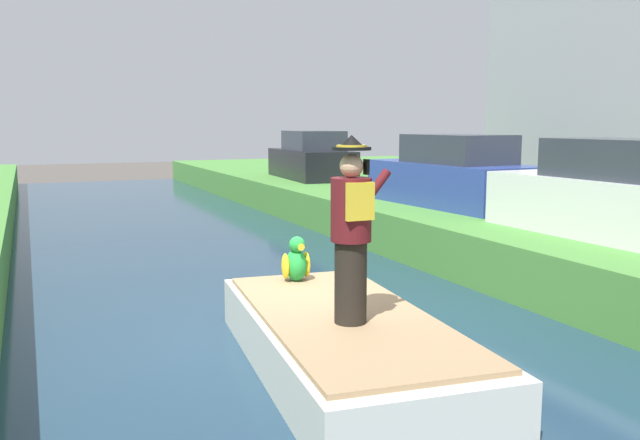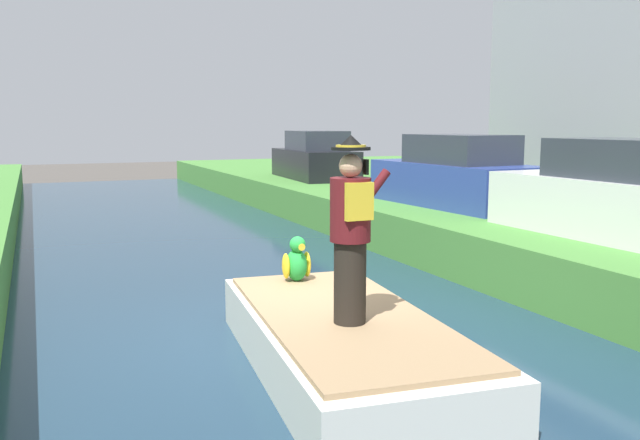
% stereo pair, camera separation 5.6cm
% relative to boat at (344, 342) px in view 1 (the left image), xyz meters
% --- Properties ---
extents(ground_plane, '(80.00, 80.00, 0.00)m').
position_rel_boat_xyz_m(ground_plane, '(0.00, 1.28, -0.40)').
color(ground_plane, '#4C4742').
extents(canal_water, '(6.64, 48.00, 0.10)m').
position_rel_boat_xyz_m(canal_water, '(0.00, 1.28, -0.35)').
color(canal_water, '#1E384C').
rests_on(canal_water, ground).
extents(boat, '(2.24, 4.37, 0.61)m').
position_rel_boat_xyz_m(boat, '(0.00, 0.00, 0.00)').
color(boat, silver).
rests_on(boat, canal_water).
extents(person_pirate, '(0.61, 0.42, 1.85)m').
position_rel_boat_xyz_m(person_pirate, '(-0.07, -0.30, 1.23)').
color(person_pirate, black).
rests_on(person_pirate, boat).
extents(parrot_plush, '(0.36, 0.35, 0.57)m').
position_rel_boat_xyz_m(parrot_plush, '(0.08, 1.56, 0.55)').
color(parrot_plush, green).
rests_on(parrot_plush, boat).
extents(parked_car_white, '(1.78, 4.03, 1.50)m').
position_rel_boat_xyz_m(parked_car_white, '(5.35, 1.45, 1.17)').
color(parked_car_white, white).
rests_on(parked_car_white, grass_bank_far).
extents(parked_car_blue, '(1.96, 4.11, 1.50)m').
position_rel_boat_xyz_m(parked_car_blue, '(5.35, 5.77, 1.17)').
color(parked_car_blue, '#2D4293').
rests_on(parked_car_blue, grass_bank_far).
extents(parked_car_dark, '(1.97, 4.11, 1.50)m').
position_rel_boat_xyz_m(parked_car_dark, '(5.35, 13.45, 1.17)').
color(parked_car_dark, black).
rests_on(parked_car_dark, grass_bank_far).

